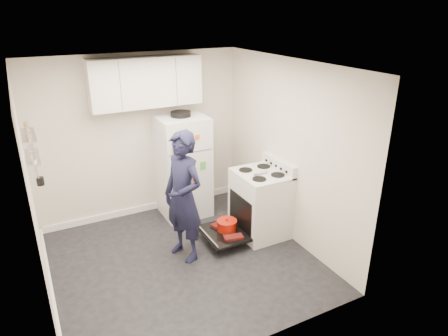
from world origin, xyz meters
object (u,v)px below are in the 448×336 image
electric_range (260,204)px  person (183,197)px  open_oven_door (225,230)px  refrigerator (183,166)px

electric_range → person: size_ratio=0.64×
electric_range → open_oven_door: bearing=178.2°
refrigerator → person: person is taller
open_oven_door → person: size_ratio=0.41×
electric_range → refrigerator: 1.36m
electric_range → open_oven_door: electric_range is taller
open_oven_door → electric_range: bearing=-1.8°
open_oven_door → refrigerator: (-0.17, 1.08, 0.61)m
refrigerator → electric_range: bearing=-56.6°
open_oven_door → refrigerator: refrigerator is taller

